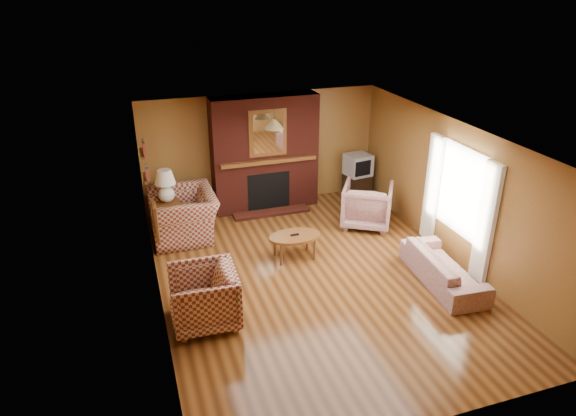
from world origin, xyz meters
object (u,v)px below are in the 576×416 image
object	(u,v)px
side_table	(169,217)
tv_stand	(357,186)
plaid_armchair	(204,297)
crt_tv	(358,165)
floral_sofa	(444,268)
plaid_loveseat	(183,215)
table_lamp	(166,184)
fireplace	(265,154)
coffee_table	(295,238)
floral_armchair	(367,205)

from	to	relation	value
side_table	tv_stand	xyz separation A→B (m)	(4.15, 0.35, -0.03)
plaid_armchair	crt_tv	distance (m)	5.29
plaid_armchair	crt_tv	bearing A→B (deg)	132.95
floral_sofa	side_table	world-z (taller)	side_table
plaid_loveseat	crt_tv	distance (m)	3.96
table_lamp	tv_stand	bearing A→B (deg)	4.82
fireplace	coffee_table	distance (m)	2.41
floral_sofa	plaid_loveseat	bearing A→B (deg)	55.97
side_table	tv_stand	size ratio (longest dim) A/B	1.11
coffee_table	tv_stand	bearing A→B (deg)	43.77
side_table	tv_stand	bearing A→B (deg)	4.82
plaid_armchair	side_table	xyz separation A→B (m)	(-0.15, 3.10, -0.12)
table_lamp	crt_tv	size ratio (longest dim) A/B	1.13
plaid_loveseat	crt_tv	size ratio (longest dim) A/B	2.37
fireplace	tv_stand	size ratio (longest dim) A/B	4.31
fireplace	floral_armchair	world-z (taller)	fireplace
floral_sofa	table_lamp	size ratio (longest dim) A/B	2.76
floral_armchair	tv_stand	xyz separation A→B (m)	(0.39, 1.30, -0.15)
fireplace	table_lamp	world-z (taller)	fireplace
plaid_loveseat	floral_armchair	world-z (taller)	plaid_loveseat
floral_sofa	side_table	bearing A→B (deg)	55.24
fireplace	table_lamp	distance (m)	2.18
side_table	crt_tv	xyz separation A→B (m)	(4.15, 0.34, 0.48)
side_table	table_lamp	xyz separation A→B (m)	(0.00, 0.00, 0.67)
floral_sofa	table_lamp	world-z (taller)	table_lamp
floral_armchair	floral_sofa	bearing A→B (deg)	127.77
coffee_table	crt_tv	bearing A→B (deg)	43.69
floral_armchair	crt_tv	world-z (taller)	crt_tv
fireplace	tv_stand	xyz separation A→B (m)	(2.05, -0.18, -0.90)
table_lamp	plaid_armchair	bearing A→B (deg)	-87.23
fireplace	floral_sofa	world-z (taller)	fireplace
plaid_loveseat	plaid_armchair	size ratio (longest dim) A/B	1.45
floral_armchair	tv_stand	distance (m)	1.36
plaid_loveseat	crt_tv	xyz separation A→B (m)	(3.90, 0.62, 0.35)
tv_stand	crt_tv	size ratio (longest dim) A/B	0.97
table_lamp	crt_tv	distance (m)	4.17
side_table	table_lamp	distance (m)	0.67
tv_stand	crt_tv	bearing A→B (deg)	-91.98
floral_sofa	crt_tv	bearing A→B (deg)	1.85
table_lamp	tv_stand	xyz separation A→B (m)	(4.15, 0.35, -0.70)
floral_sofa	floral_armchair	size ratio (longest dim) A/B	1.88
plaid_armchair	side_table	distance (m)	3.11
plaid_loveseat	floral_sofa	size ratio (longest dim) A/B	0.76
plaid_loveseat	tv_stand	distance (m)	3.95
fireplace	side_table	world-z (taller)	fireplace
table_lamp	floral_armchair	bearing A→B (deg)	-14.15
plaid_loveseat	coffee_table	world-z (taller)	plaid_loveseat
coffee_table	side_table	size ratio (longest dim) A/B	1.48
fireplace	tv_stand	world-z (taller)	fireplace
plaid_loveseat	side_table	size ratio (longest dim) A/B	2.20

